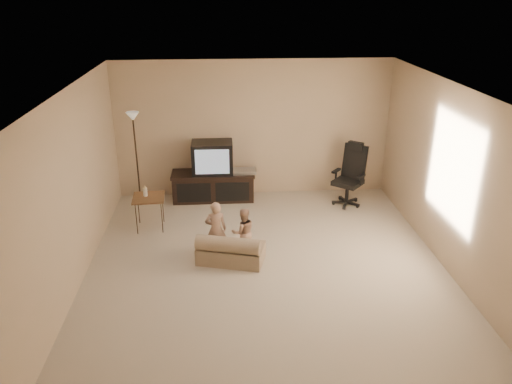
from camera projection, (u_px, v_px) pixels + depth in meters
The scene contains 9 objects.
floor at pixel (266, 267), 7.04m from camera, with size 5.50×5.50×0.00m, color #B1A08D.
room_shell at pixel (267, 165), 6.46m from camera, with size 5.50×5.50×5.50m.
tv_stand at pixel (213, 176), 9.11m from camera, with size 1.54×0.57×1.10m.
office_chair at pixel (349, 183), 8.93m from camera, with size 0.73×0.73×1.13m.
side_table at pixel (148, 198), 7.97m from camera, with size 0.53×0.53×0.74m.
floor_lamp at pixel (135, 138), 8.65m from camera, with size 0.26×0.26×1.68m.
child_sofa at pixel (230, 251), 7.09m from camera, with size 1.02×0.74×0.45m.
toddler_left at pixel (216, 229), 7.17m from camera, with size 0.31×0.23×0.86m, color tan.
toddler_right at pixel (243, 232), 7.23m from camera, with size 0.36×0.20×0.74m, color tan.
Camera 1 is at (-0.58, -6.07, 3.67)m, focal length 35.00 mm.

